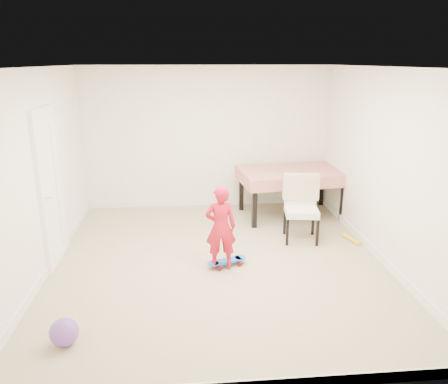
{
  "coord_description": "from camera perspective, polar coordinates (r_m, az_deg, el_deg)",
  "views": [
    {
      "loc": [
        -0.42,
        -5.49,
        2.68
      ],
      "look_at": [
        0.1,
        0.2,
        0.95
      ],
      "focal_mm": 35.0,
      "sensor_mm": 36.0,
      "label": 1
    }
  ],
  "objects": [
    {
      "name": "ground",
      "position": [
        6.12,
        -0.77,
        -9.12
      ],
      "size": [
        5.0,
        5.0,
        0.0
      ],
      "primitive_type": "plane",
      "color": "tan",
      "rests_on": "ground"
    },
    {
      "name": "ceiling",
      "position": [
        5.5,
        -0.88,
        15.81
      ],
      "size": [
        4.5,
        5.0,
        0.04
      ],
      "primitive_type": "cube",
      "color": "white",
      "rests_on": "wall_back"
    },
    {
      "name": "wall_back",
      "position": [
        8.1,
        -2.2,
        7.02
      ],
      "size": [
        4.5,
        0.04,
        2.6
      ],
      "primitive_type": "cube",
      "color": "white",
      "rests_on": "ground"
    },
    {
      "name": "wall_front",
      "position": [
        3.33,
        2.52,
        -7.59
      ],
      "size": [
        4.5,
        0.04,
        2.6
      ],
      "primitive_type": "cube",
      "color": "white",
      "rests_on": "ground"
    },
    {
      "name": "wall_left",
      "position": [
        5.94,
        -22.82,
        2.08
      ],
      "size": [
        0.04,
        5.0,
        2.6
      ],
      "primitive_type": "cube",
      "color": "white",
      "rests_on": "ground"
    },
    {
      "name": "wall_right",
      "position": [
        6.25,
        20.05,
        3.06
      ],
      "size": [
        0.04,
        5.0,
        2.6
      ],
      "primitive_type": "cube",
      "color": "white",
      "rests_on": "ground"
    },
    {
      "name": "door",
      "position": [
        6.28,
        -21.69,
        0.36
      ],
      "size": [
        0.11,
        0.94,
        2.11
      ],
      "primitive_type": "cube",
      "color": "white",
      "rests_on": "ground"
    },
    {
      "name": "baseboard_back",
      "position": [
        8.41,
        -2.11,
        -1.32
      ],
      "size": [
        4.5,
        0.02,
        0.12
      ],
      "primitive_type": "cube",
      "color": "white",
      "rests_on": "ground"
    },
    {
      "name": "baseboard_left",
      "position": [
        6.35,
        -21.64,
        -8.81
      ],
      "size": [
        0.02,
        5.0,
        0.12
      ],
      "primitive_type": "cube",
      "color": "white",
      "rests_on": "ground"
    },
    {
      "name": "baseboard_right",
      "position": [
        6.64,
        19.06,
        -7.38
      ],
      "size": [
        0.02,
        5.0,
        0.12
      ],
      "primitive_type": "cube",
      "color": "white",
      "rests_on": "ground"
    },
    {
      "name": "dining_table",
      "position": [
        7.85,
        8.68,
        -0.1
      ],
      "size": [
        1.89,
        1.3,
        0.84
      ],
      "primitive_type": null,
      "rotation": [
        0.0,
        0.0,
        0.11
      ],
      "color": "#B70919",
      "rests_on": "ground"
    },
    {
      "name": "dining_chair",
      "position": [
        6.76,
        10.09,
        -2.22
      ],
      "size": [
        0.63,
        0.7,
        1.01
      ],
      "primitive_type": null,
      "rotation": [
        0.0,
        0.0,
        -0.14
      ],
      "color": "silver",
      "rests_on": "ground"
    },
    {
      "name": "skateboard",
      "position": [
        5.99,
        0.38,
        -9.26
      ],
      "size": [
        0.6,
        0.39,
        0.08
      ],
      "primitive_type": null,
      "rotation": [
        0.0,
        0.0,
        0.35
      ],
      "color": "blue",
      "rests_on": "ground"
    },
    {
      "name": "child",
      "position": [
        5.71,
        -0.44,
        -4.96
      ],
      "size": [
        0.41,
        0.28,
        1.12
      ],
      "primitive_type": "imported",
      "rotation": [
        0.0,
        0.0,
        3.16
      ],
      "color": "red",
      "rests_on": "ground"
    },
    {
      "name": "balloon",
      "position": [
        4.73,
        -20.15,
        -16.8
      ],
      "size": [
        0.28,
        0.28,
        0.28
      ],
      "primitive_type": "sphere",
      "color": "#7247AA",
      "rests_on": "ground"
    },
    {
      "name": "foam_toy",
      "position": [
        7.05,
        16.28,
        -5.94
      ],
      "size": [
        0.18,
        0.4,
        0.06
      ],
      "primitive_type": "cylinder",
      "rotation": [
        1.57,
        0.0,
        0.31
      ],
      "color": "yellow",
      "rests_on": "ground"
    }
  ]
}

